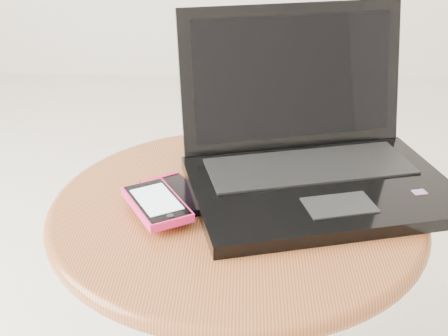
{
  "coord_description": "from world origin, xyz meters",
  "views": [
    {
      "loc": [
        0.06,
        -0.73,
        0.88
      ],
      "look_at": [
        0.03,
        0.02,
        0.5
      ],
      "focal_mm": 47.05,
      "sensor_mm": 36.0,
      "label": 1
    }
  ],
  "objects": [
    {
      "name": "laptop",
      "position": [
        0.17,
        0.1,
        0.49
      ],
      "size": [
        0.45,
        0.41,
        0.25
      ],
      "color": "black",
      "rests_on": "table"
    },
    {
      "name": "phone_pink",
      "position": [
        -0.06,
        -0.01,
        0.46
      ],
      "size": [
        0.12,
        0.14,
        0.01
      ],
      "color": "#E51F65",
      "rests_on": "phone_black"
    },
    {
      "name": "phone_black",
      "position": [
        -0.04,
        0.03,
        0.45
      ],
      "size": [
        0.12,
        0.14,
        0.01
      ],
      "color": "black",
      "rests_on": "table"
    },
    {
      "name": "table",
      "position": [
        0.05,
        0.03,
        0.35
      ],
      "size": [
        0.56,
        0.56,
        0.44
      ],
      "color": "#5E2B19",
      "rests_on": "ground"
    }
  ]
}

